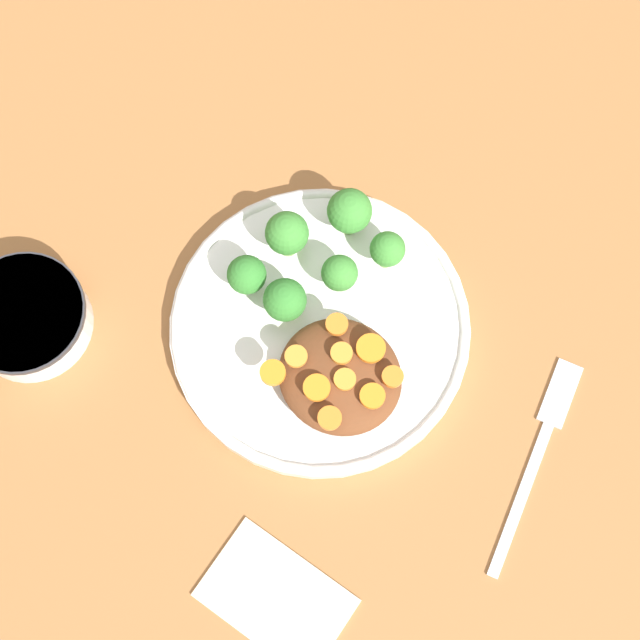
% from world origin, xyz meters
% --- Properties ---
extents(ground_plane, '(4.00, 4.00, 0.00)m').
position_xyz_m(ground_plane, '(0.00, 0.00, 0.00)').
color(ground_plane, '#9E6638').
extents(plate, '(0.28, 0.28, 0.02)m').
position_xyz_m(plate, '(0.00, 0.00, 0.01)').
color(plate, white).
rests_on(plate, ground_plane).
extents(dip_bowl, '(0.12, 0.12, 0.04)m').
position_xyz_m(dip_bowl, '(-0.22, -0.16, 0.02)').
color(dip_bowl, silver).
rests_on(dip_bowl, ground_plane).
extents(stew_mound, '(0.11, 0.11, 0.03)m').
position_xyz_m(stew_mound, '(0.05, -0.03, 0.03)').
color(stew_mound, brown).
rests_on(stew_mound, plate).
extents(broccoli_floret_0, '(0.04, 0.04, 0.05)m').
position_xyz_m(broccoli_floret_0, '(-0.08, -0.01, 0.05)').
color(broccoli_floret_0, '#7FA85B').
rests_on(broccoli_floret_0, plate).
extents(broccoli_floret_1, '(0.03, 0.03, 0.05)m').
position_xyz_m(broccoli_floret_1, '(-0.01, 0.04, 0.05)').
color(broccoli_floret_1, '#759E51').
rests_on(broccoli_floret_1, plate).
extents(broccoli_floret_2, '(0.04, 0.04, 0.05)m').
position_xyz_m(broccoli_floret_2, '(-0.07, 0.04, 0.05)').
color(broccoli_floret_2, '#759E51').
rests_on(broccoli_floret_2, plate).
extents(broccoli_floret_3, '(0.03, 0.03, 0.05)m').
position_xyz_m(broccoli_floret_3, '(0.01, 0.09, 0.05)').
color(broccoli_floret_3, '#7FA85B').
rests_on(broccoli_floret_3, plate).
extents(broccoli_floret_4, '(0.04, 0.04, 0.05)m').
position_xyz_m(broccoli_floret_4, '(-0.03, -0.01, 0.05)').
color(broccoli_floret_4, '#7FA85B').
rests_on(broccoli_floret_4, plate).
extents(broccoli_floret_5, '(0.04, 0.04, 0.05)m').
position_xyz_m(broccoli_floret_5, '(-0.04, 0.10, 0.05)').
color(broccoli_floret_5, '#759E51').
rests_on(broccoli_floret_5, plate).
extents(carrot_slice_0, '(0.02, 0.02, 0.01)m').
position_xyz_m(carrot_slice_0, '(0.06, -0.07, 0.05)').
color(carrot_slice_0, orange).
rests_on(carrot_slice_0, stew_mound).
extents(carrot_slice_1, '(0.02, 0.02, 0.01)m').
position_xyz_m(carrot_slice_1, '(0.08, -0.03, 0.05)').
color(carrot_slice_1, orange).
rests_on(carrot_slice_1, stew_mound).
extents(carrot_slice_2, '(0.02, 0.02, 0.01)m').
position_xyz_m(carrot_slice_2, '(0.04, -0.06, 0.05)').
color(carrot_slice_2, orange).
rests_on(carrot_slice_2, stew_mound).
extents(carrot_slice_3, '(0.03, 0.03, 0.01)m').
position_xyz_m(carrot_slice_3, '(0.06, 0.00, 0.05)').
color(carrot_slice_3, orange).
rests_on(carrot_slice_3, stew_mound).
extents(carrot_slice_4, '(0.02, 0.02, 0.00)m').
position_xyz_m(carrot_slice_4, '(0.01, -0.04, 0.05)').
color(carrot_slice_4, orange).
rests_on(carrot_slice_4, stew_mound).
extents(carrot_slice_5, '(0.02, 0.02, 0.01)m').
position_xyz_m(carrot_slice_5, '(0.04, -0.02, 0.05)').
color(carrot_slice_5, orange).
rests_on(carrot_slice_5, stew_mound).
extents(carrot_slice_6, '(0.02, 0.02, 0.01)m').
position_xyz_m(carrot_slice_6, '(0.09, -0.01, 0.05)').
color(carrot_slice_6, orange).
rests_on(carrot_slice_6, stew_mound).
extents(carrot_slice_7, '(0.02, 0.02, 0.01)m').
position_xyz_m(carrot_slice_7, '(0.02, -0.00, 0.05)').
color(carrot_slice_7, orange).
rests_on(carrot_slice_7, stew_mound).
extents(carrot_slice_8, '(0.02, 0.02, 0.00)m').
position_xyz_m(carrot_slice_8, '(0.05, -0.04, 0.05)').
color(carrot_slice_8, orange).
rests_on(carrot_slice_8, stew_mound).
extents(carrot_slice_9, '(0.02, 0.02, 0.01)m').
position_xyz_m(carrot_slice_9, '(0.00, -0.07, 0.06)').
color(carrot_slice_9, orange).
rests_on(carrot_slice_9, stew_mound).
extents(fork, '(0.06, 0.21, 0.01)m').
position_xyz_m(fork, '(0.22, 0.03, 0.00)').
color(fork, silver).
rests_on(fork, ground_plane).
extents(napkin, '(0.13, 0.08, 0.01)m').
position_xyz_m(napkin, '(0.11, -0.22, 0.00)').
color(napkin, beige).
rests_on(napkin, ground_plane).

